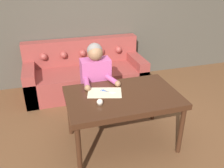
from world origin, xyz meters
TOP-DOWN VIEW (x-y plane):
  - ground_plane at (0.00, 0.00)m, footprint 16.00×16.00m
  - wall_back at (0.00, 2.11)m, footprint 8.00×0.06m
  - dining_table at (-0.08, -0.00)m, footprint 1.38×0.89m
  - couch at (-0.25, 1.66)m, footprint 2.17×0.92m
  - person at (-0.28, 0.60)m, footprint 0.48×0.55m
  - pattern_paper_main at (-0.28, 0.11)m, footprint 0.47×0.37m
  - scissors at (-0.27, 0.15)m, footprint 0.18×0.17m
  - pin_cushion at (-0.41, -0.14)m, footprint 0.07×0.07m

SIDE VIEW (x-z plane):
  - ground_plane at x=0.00m, z-range 0.00..0.00m
  - couch at x=-0.25m, z-range -0.14..0.77m
  - person at x=-0.28m, z-range 0.02..1.23m
  - dining_table at x=-0.08m, z-range 0.29..1.02m
  - pattern_paper_main at x=-0.28m, z-range 0.73..0.73m
  - scissors at x=-0.27m, z-range 0.73..0.73m
  - pin_cushion at x=-0.41m, z-range 0.72..0.80m
  - wall_back at x=0.00m, z-range 0.00..2.60m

